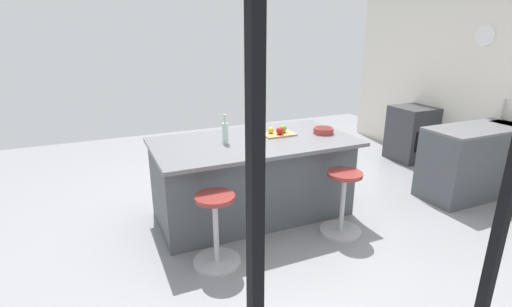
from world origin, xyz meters
The scene contains 13 objects.
ground_plane centered at (0.00, 0.00, 0.00)m, with size 8.17×8.17×0.00m, color gray.
interior_partition_left centered at (-3.14, 0.00, 1.49)m, with size 0.15×5.02×2.97m.
sink_cabinet centered at (-2.80, 0.60, 0.46)m, with size 2.07×0.60×1.19m.
oven_range centered at (-2.79, -0.78, 0.44)m, with size 0.60×0.61×0.88m.
kitchen_island centered at (0.36, -0.03, 0.46)m, with size 2.18×1.18×0.91m.
stool_by_window centered at (-0.33, 0.74, 0.32)m, with size 0.44×0.44×0.69m.
stool_middle centered at (1.05, 0.74, 0.32)m, with size 0.44×0.44×0.69m.
cutting_board centered at (0.03, -0.06, 0.92)m, with size 0.36×0.24×0.02m, color tan.
apple_yellow centered at (0.10, -0.11, 0.97)m, with size 0.07×0.07×0.07m, color gold.
apple_green centered at (-0.04, -0.08, 0.98)m, with size 0.09×0.09×0.09m, color #609E2D.
apple_red centered at (0.03, -0.02, 0.98)m, with size 0.09×0.09×0.09m, color red.
water_bottle centered at (0.69, 0.01, 1.03)m, with size 0.06×0.06×0.31m.
fruit_bowl centered at (-0.48, 0.09, 0.95)m, with size 0.23×0.23×0.07m.
Camera 1 is at (1.94, 3.63, 2.06)m, focal length 26.48 mm.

